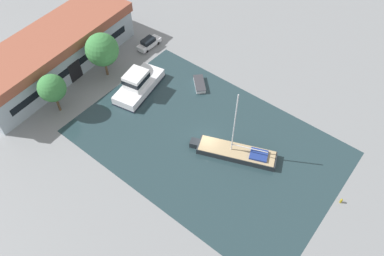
# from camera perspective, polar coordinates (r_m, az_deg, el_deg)

# --- Properties ---
(ground_plane) EXTENTS (440.00, 440.00, 0.00)m
(ground_plane) POSITION_cam_1_polar(r_m,az_deg,el_deg) (52.70, 2.31, -2.11)
(ground_plane) COLOR gray
(water_canal) EXTENTS (23.86, 36.17, 0.01)m
(water_canal) POSITION_cam_1_polar(r_m,az_deg,el_deg) (52.69, 2.31, -2.11)
(water_canal) COLOR #23383D
(water_canal) RESTS_ON ground
(warehouse_building) EXTENTS (30.19, 11.77, 6.44)m
(warehouse_building) POSITION_cam_1_polar(r_m,az_deg,el_deg) (65.29, -20.47, 10.65)
(warehouse_building) COLOR #99A8B2
(warehouse_building) RESTS_ON ground
(quay_tree_near_building) EXTENTS (5.20, 5.20, 7.69)m
(quay_tree_near_building) POSITION_cam_1_polar(r_m,az_deg,el_deg) (60.66, -13.56, 11.53)
(quay_tree_near_building) COLOR brown
(quay_tree_near_building) RESTS_ON ground
(quay_tree_by_water) EXTENTS (4.03, 4.03, 6.59)m
(quay_tree_by_water) POSITION_cam_1_polar(r_m,az_deg,el_deg) (56.95, -20.58, 5.71)
(quay_tree_by_water) COLOR brown
(quay_tree_by_water) RESTS_ON ground
(parked_car) EXTENTS (4.65, 1.74, 1.75)m
(parked_car) POSITION_cam_1_polar(r_m,az_deg,el_deg) (67.76, -6.59, 12.76)
(parked_car) COLOR silver
(parked_car) RESTS_ON ground
(sailboat_moored) EXTENTS (6.57, 11.76, 11.38)m
(sailboat_moored) POSITION_cam_1_polar(r_m,az_deg,el_deg) (51.19, 6.68, -3.68)
(sailboat_moored) COLOR #23282D
(sailboat_moored) RESTS_ON water_canal
(motor_cruiser) EXTENTS (10.01, 5.77, 3.77)m
(motor_cruiser) POSITION_cam_1_polar(r_m,az_deg,el_deg) (59.20, -8.21, 6.62)
(motor_cruiser) COLOR white
(motor_cruiser) RESTS_ON water_canal
(small_dinghy) EXTENTS (3.79, 3.86, 0.66)m
(small_dinghy) POSITION_cam_1_polar(r_m,az_deg,el_deg) (60.12, 1.15, 6.71)
(small_dinghy) COLOR white
(small_dinghy) RESTS_ON water_canal
(mooring_bollard) EXTENTS (0.30, 0.30, 0.70)m
(mooring_bollard) POSITION_cam_1_polar(r_m,az_deg,el_deg) (50.58, 21.79, -10.25)
(mooring_bollard) COLOR olive
(mooring_bollard) RESTS_ON ground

